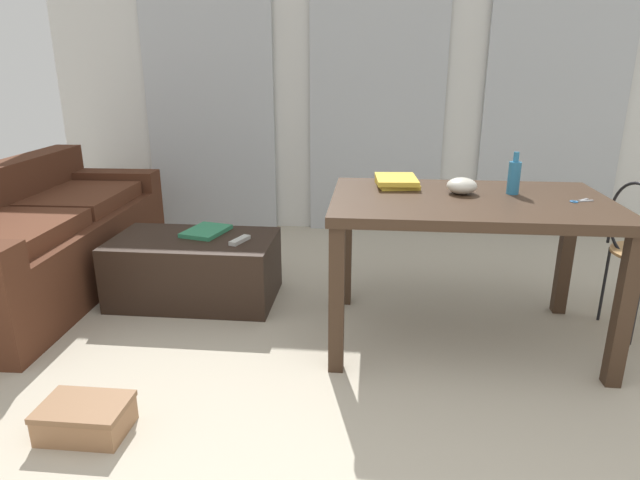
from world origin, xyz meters
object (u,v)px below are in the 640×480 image
scissors (579,201)px  couch (40,242)px  bowl (462,186)px  bottle_near (514,177)px  coffee_table (195,269)px  magazine (206,231)px  tv_remote_primary (240,240)px  book_stack (397,181)px  shoebox (85,418)px  craft_table (469,217)px

scissors → couch: bearing=171.8°
bowl → bottle_near: bearing=5.4°
coffee_table → magazine: size_ratio=3.34×
tv_remote_primary → book_stack: bearing=15.3°
bottle_near → magazine: bearing=168.4°
couch → coffee_table: size_ratio=2.08×
coffee_table → couch: bearing=176.3°
coffee_table → bottle_near: size_ratio=4.59×
shoebox → book_stack: bearing=44.0°
couch → tv_remote_primary: couch is taller
bottle_near → magazine: size_ratio=0.73×
craft_table → magazine: craft_table is taller
tv_remote_primary → bottle_near: bearing=12.2°
scissors → magazine: scissors is taller
coffee_table → tv_remote_primary: size_ratio=5.92×
craft_table → shoebox: (-1.58, -0.95, -0.60)m
bowl → book_stack: bowl is taller
coffee_table → magazine: 0.24m
couch → magazine: 1.08m
couch → scissors: (3.08, -0.45, 0.45)m
book_stack → magazine: size_ratio=1.03×
couch → magazine: size_ratio=6.96×
book_stack → coffee_table: bearing=174.3°
bottle_near → book_stack: bearing=167.6°
bowl → book_stack: size_ratio=0.50×
couch → tv_remote_primary: (1.33, -0.11, 0.09)m
tv_remote_primary → couch: bearing=-164.9°
bowl → magazine: bowl is taller
couch → bowl: size_ratio=13.47×
coffee_table → magazine: (0.05, 0.11, 0.21)m
craft_table → bowl: bowl is taller
book_stack → scissors: (0.86, -0.26, -0.02)m
book_stack → magazine: bearing=168.8°
craft_table → bottle_near: bottle_near is taller
bottle_near → bowl: size_ratio=1.41×
couch → tv_remote_primary: size_ratio=12.32×
shoebox → craft_table: bearing=31.0°
couch → book_stack: bearing=-4.7°
scissors → magazine: 2.09m
bottle_near → craft_table: bearing=-154.4°
bottle_near → scissors: bottle_near is taller
couch → shoebox: bearing=-53.8°
bottle_near → shoebox: (-1.80, -1.06, -0.79)m
couch → bottle_near: size_ratio=9.56×
bowl → scissors: bowl is taller
book_stack → scissors: size_ratio=2.51×
tv_remote_primary → magazine: size_ratio=0.57×
bottle_near → magazine: (-1.72, 0.35, -0.45)m
scissors → magazine: (-2.00, 0.49, -0.36)m
bottle_near → coffee_table: bearing=172.1°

